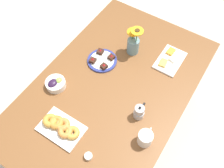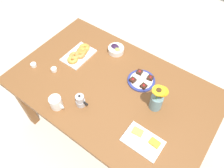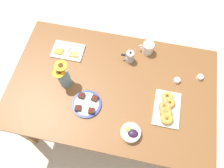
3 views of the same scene
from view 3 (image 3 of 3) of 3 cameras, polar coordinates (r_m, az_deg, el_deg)
name	(u,v)px [view 3 (image 3 of 3)]	position (r m, az deg, el deg)	size (l,w,h in m)	color
ground_plane	(112,115)	(2.39, 0.00, -8.09)	(6.00, 6.00, 0.00)	beige
dining_table	(112,91)	(1.77, 0.00, -1.74)	(1.60, 1.00, 0.74)	brown
coffee_mug	(148,48)	(1.84, 9.36, 9.31)	(0.12, 0.09, 0.10)	white
grape_bowl	(131,133)	(1.55, 4.90, -12.57)	(0.14, 0.14, 0.07)	white
cheese_platter	(68,51)	(1.88, -11.52, 8.46)	(0.26, 0.17, 0.03)	white
croissant_platter	(167,108)	(1.65, 14.13, -6.17)	(0.19, 0.28, 0.05)	white
jam_cup_honey	(177,80)	(1.77, 16.60, 0.93)	(0.05, 0.05, 0.03)	white
jam_cup_berry	(200,77)	(1.85, 22.00, 1.67)	(0.05, 0.05, 0.03)	white
dessert_plate	(87,104)	(1.64, -6.64, -5.19)	(0.22, 0.22, 0.05)	navy
flower_vase	(64,78)	(1.68, -12.43, 1.61)	(0.10, 0.13, 0.24)	#6B939E
moka_pot	(130,57)	(1.77, 4.67, 7.10)	(0.11, 0.07, 0.12)	#B7B7BC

